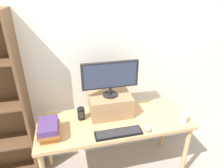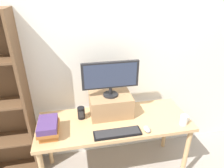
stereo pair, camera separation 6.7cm
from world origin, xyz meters
name	(u,v)px [view 1 (the left image)]	position (x,y,z in m)	size (l,w,h in m)	color
back_wall	(106,55)	(0.00, 0.41, 1.30)	(7.00, 0.08, 2.60)	silver
desk	(115,126)	(0.00, 0.00, 0.64)	(1.58, 0.60, 0.72)	tan
riser_box	(110,105)	(-0.02, 0.13, 0.84)	(0.44, 0.32, 0.23)	#A87F56
computer_monitor	(110,77)	(-0.02, 0.13, 1.17)	(0.58, 0.15, 0.37)	black
keyboard	(118,133)	(-0.02, -0.22, 0.74)	(0.45, 0.12, 0.02)	black
computer_mouse	(147,128)	(0.27, -0.22, 0.74)	(0.06, 0.10, 0.04)	#99999E
book_stack	(49,130)	(-0.65, -0.10, 0.80)	(0.19, 0.26, 0.15)	#AD662D
coffee_mug	(184,118)	(0.67, -0.20, 0.77)	(0.11, 0.08, 0.10)	white
desk_speaker	(81,114)	(-0.33, 0.10, 0.79)	(0.08, 0.08, 0.13)	black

